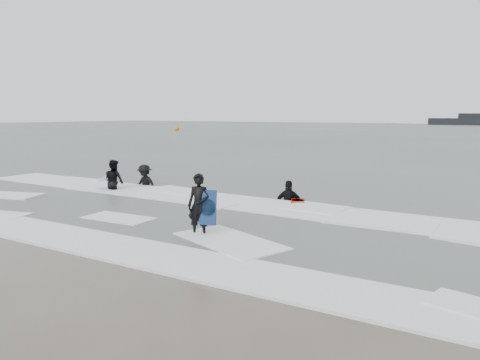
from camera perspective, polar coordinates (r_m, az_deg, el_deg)
The scene contains 10 objects.
ground at distance 12.65m, azimuth -12.33°, elevation -7.64°, with size 320.00×320.00×0.00m, color brown.
sea at distance 89.09m, azimuth 26.90°, elevation 5.07°, with size 320.00×320.00×0.00m, color #47544C.
surfer_centre at distance 13.15m, azimuth -4.98°, elevation -6.88°, with size 0.65×0.43×1.79m, color black.
surfer_wading at distance 21.41m, azimuth -15.05°, elevation -1.30°, with size 0.95×0.74×1.95m, color black.
surfer_breaker at distance 22.29m, azimuth -11.52°, elevation -0.83°, with size 1.23×0.71×1.90m, color black.
surfer_right_near at distance 18.35m, azimuth 5.99°, elevation -2.61°, with size 1.16×0.48×1.98m, color black.
surf_foam at distance 15.40m, azimuth -2.60°, elevation -4.48°, with size 30.03×9.06×0.09m.
bodyboards at distance 17.18m, azimuth -5.26°, elevation -1.64°, with size 9.33×6.51×1.25m.
buoy at distance 95.19m, azimuth -7.70°, elevation 6.22°, with size 1.00×1.00×1.65m.
vessel_horizon at distance 154.76m, azimuth 26.77°, elevation 6.45°, with size 25.57×4.57×3.47m.
Camera 1 is at (8.63, -8.61, 3.39)m, focal length 35.00 mm.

